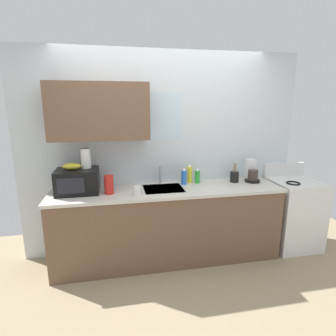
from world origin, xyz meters
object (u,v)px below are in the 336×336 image
at_px(microwave, 78,181).
at_px(dish_soap_bottle_yellow, 190,174).
at_px(dish_soap_bottle_blue, 184,176).
at_px(mug_white, 137,190).
at_px(banana_bunch, 72,166).
at_px(dish_soap_bottle_green, 197,176).
at_px(utensil_crock, 234,177).
at_px(paper_towel_roll, 86,158).
at_px(coffee_maker, 252,173).
at_px(stove_range, 293,213).
at_px(cereal_canister, 109,185).

distance_m(microwave, dish_soap_bottle_yellow, 1.34).
height_order(dish_soap_bottle_blue, mug_white, dish_soap_bottle_blue).
bearing_deg(banana_bunch, dish_soap_bottle_green, 4.51).
bearing_deg(dish_soap_bottle_green, utensil_crock, -5.57).
xyz_separation_m(paper_towel_roll, coffee_maker, (2.03, 0.01, -0.28)).
height_order(paper_towel_roll, mug_white, paper_towel_roll).
relative_size(dish_soap_bottle_yellow, dish_soap_bottle_green, 1.22).
xyz_separation_m(stove_range, utensil_crock, (-0.81, 0.12, 0.51)).
distance_m(dish_soap_bottle_blue, dish_soap_bottle_yellow, 0.11).
bearing_deg(dish_soap_bottle_yellow, microwave, -173.28).
bearing_deg(microwave, utensil_crock, 2.15).
xyz_separation_m(banana_bunch, coffee_maker, (2.18, 0.06, -0.20)).
bearing_deg(coffee_maker, microwave, -178.39).
distance_m(dish_soap_bottle_blue, cereal_canister, 0.93).
height_order(cereal_canister, utensil_crock, utensil_crock).
bearing_deg(paper_towel_roll, stove_range, -2.12).
distance_m(stove_range, dish_soap_bottle_yellow, 1.50).
height_order(microwave, dish_soap_bottle_blue, microwave).
bearing_deg(dish_soap_bottle_green, banana_bunch, -175.49).
height_order(cereal_canister, mug_white, cereal_canister).
xyz_separation_m(dish_soap_bottle_yellow, utensil_crock, (0.57, -0.09, -0.04)).
xyz_separation_m(dish_soap_bottle_blue, dish_soap_bottle_yellow, (0.09, 0.06, 0.01)).
height_order(paper_towel_roll, dish_soap_bottle_blue, paper_towel_roll).
xyz_separation_m(microwave, mug_white, (0.65, -0.19, -0.09)).
xyz_separation_m(paper_towel_roll, dish_soap_bottle_blue, (1.14, 0.05, -0.28)).
xyz_separation_m(microwave, dish_soap_bottle_yellow, (1.34, 0.16, -0.02)).
xyz_separation_m(coffee_maker, dish_soap_bottle_yellow, (-0.80, 0.10, 0.01)).
distance_m(microwave, coffee_maker, 2.13).
bearing_deg(mug_white, dish_soap_bottle_green, 21.45).
distance_m(banana_bunch, mug_white, 0.77).
xyz_separation_m(banana_bunch, dish_soap_bottle_green, (1.47, 0.12, -0.21)).
xyz_separation_m(stove_range, mug_white, (-2.07, -0.14, 0.49)).
xyz_separation_m(mug_white, utensil_crock, (1.26, 0.26, 0.02)).
xyz_separation_m(microwave, banana_bunch, (-0.05, 0.00, 0.17)).
xyz_separation_m(banana_bunch, utensil_crock, (1.95, 0.07, -0.24)).
bearing_deg(utensil_crock, cereal_canister, -173.79).
height_order(banana_bunch, dish_soap_bottle_green, banana_bunch).
bearing_deg(banana_bunch, cereal_canister, -14.38).
distance_m(banana_bunch, dish_soap_bottle_blue, 1.31).
bearing_deg(dish_soap_bottle_blue, utensil_crock, -2.40).
relative_size(banana_bunch, dish_soap_bottle_yellow, 0.83).
distance_m(paper_towel_roll, cereal_canister, 0.40).
height_order(microwave, banana_bunch, banana_bunch).
bearing_deg(cereal_canister, mug_white, -16.45).
bearing_deg(cereal_canister, stove_range, 1.29).
xyz_separation_m(coffee_maker, cereal_canister, (-1.79, -0.16, -0.00)).
bearing_deg(dish_soap_bottle_green, coffee_maker, -4.69).
relative_size(microwave, cereal_canister, 2.22).
bearing_deg(stove_range, dish_soap_bottle_green, 172.79).
xyz_separation_m(paper_towel_roll, dish_soap_bottle_yellow, (1.23, 0.11, -0.27)).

